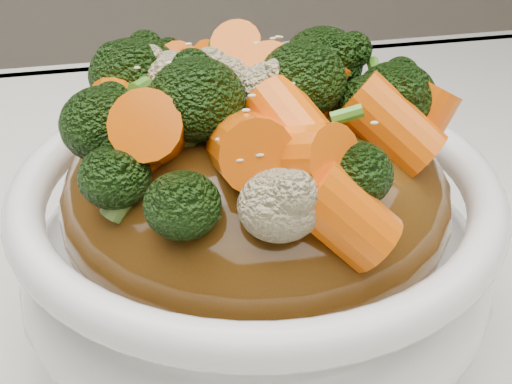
{
  "coord_description": "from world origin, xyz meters",
  "views": [
    {
      "loc": [
        -0.04,
        -0.28,
        1.03
      ],
      "look_at": [
        0.03,
        0.03,
        0.83
      ],
      "focal_mm": 55.0,
      "sensor_mm": 36.0,
      "label": 1
    }
  ],
  "objects": [
    {
      "name": "carrots",
      "position": [
        0.03,
        0.03,
        0.9
      ],
      "size": [
        0.23,
        0.23,
        0.05
      ],
      "primitive_type": null,
      "rotation": [
        0.0,
        0.0,
        0.29
      ],
      "color": "#EE6007",
      "rests_on": "sauce_base"
    },
    {
      "name": "sauce_base",
      "position": [
        0.03,
        0.03,
        0.83
      ],
      "size": [
        0.23,
        0.23,
        0.1
      ],
      "primitive_type": "ellipsoid",
      "rotation": [
        0.0,
        0.0,
        0.29
      ],
      "color": "#4E2E0D",
      "rests_on": "bowl"
    },
    {
      "name": "sesame_seeds",
      "position": [
        0.03,
        0.03,
        0.9
      ],
      "size": [
        0.21,
        0.21,
        0.01
      ],
      "primitive_type": null,
      "rotation": [
        0.0,
        0.0,
        0.29
      ],
      "color": "beige",
      "rests_on": "sauce_base"
    },
    {
      "name": "broccoli",
      "position": [
        0.03,
        0.03,
        0.89
      ],
      "size": [
        0.23,
        0.23,
        0.05
      ],
      "primitive_type": null,
      "rotation": [
        0.0,
        0.0,
        0.29
      ],
      "color": "black",
      "rests_on": "sauce_base"
    },
    {
      "name": "scallions",
      "position": [
        0.03,
        0.03,
        0.9
      ],
      "size": [
        0.17,
        0.17,
        0.02
      ],
      "primitive_type": null,
      "rotation": [
        0.0,
        0.0,
        0.29
      ],
      "color": "#43841E",
      "rests_on": "sauce_base"
    },
    {
      "name": "cauliflower",
      "position": [
        0.03,
        0.03,
        0.89
      ],
      "size": [
        0.23,
        0.23,
        0.04
      ],
      "primitive_type": null,
      "rotation": [
        0.0,
        0.0,
        0.29
      ],
      "color": "tan",
      "rests_on": "sauce_base"
    },
    {
      "name": "bowl",
      "position": [
        0.03,
        0.03,
        0.8
      ],
      "size": [
        0.29,
        0.29,
        0.09
      ],
      "primitive_type": null,
      "rotation": [
        0.0,
        0.0,
        0.29
      ],
      "color": "white",
      "rests_on": "tablecloth"
    }
  ]
}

